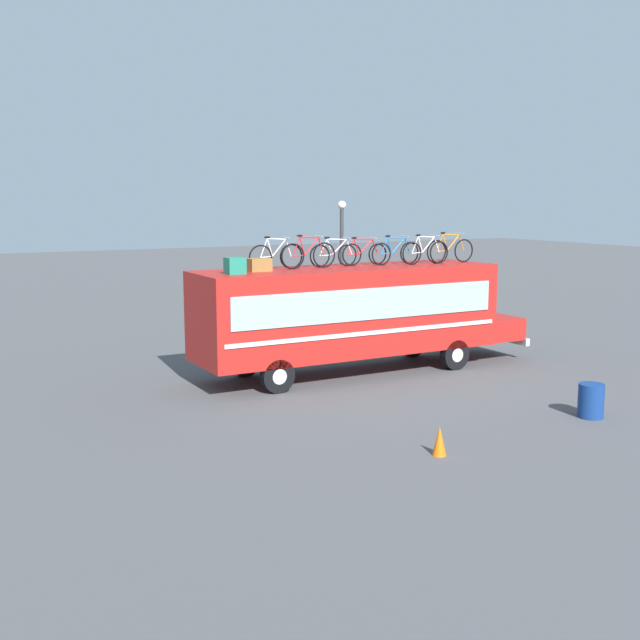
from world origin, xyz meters
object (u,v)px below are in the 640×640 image
(rooftop_bicycle_3, at_px, (336,254))
(traffic_cone, at_px, (439,441))
(rooftop_bicycle_1, at_px, (276,256))
(luggage_bag_2, at_px, (259,265))
(rooftop_bicycle_2, at_px, (308,254))
(rooftop_bicycle_4, at_px, (362,253))
(street_lamp, at_px, (342,259))
(luggage_bag_1, at_px, (235,266))
(rooftop_bicycle_5, at_px, (395,252))
(rooftop_bicycle_6, at_px, (425,252))
(trash_bin, at_px, (591,401))
(bus, at_px, (354,311))
(rooftop_bicycle_7, at_px, (450,250))

(rooftop_bicycle_3, xyz_separation_m, traffic_cone, (-2.03, -7.75, -3.25))
(rooftop_bicycle_1, distance_m, rooftop_bicycle_3, 1.99)
(luggage_bag_2, xyz_separation_m, rooftop_bicycle_2, (1.63, 0.13, 0.22))
(rooftop_bicycle_4, distance_m, street_lamp, 4.87)
(luggage_bag_1, bearing_deg, rooftop_bicycle_5, 4.40)
(luggage_bag_1, xyz_separation_m, rooftop_bicycle_2, (2.52, 0.57, 0.18))
(rooftop_bicycle_1, bearing_deg, luggage_bag_2, -161.00)
(rooftop_bicycle_1, bearing_deg, street_lamp, 43.17)
(rooftop_bicycle_3, bearing_deg, rooftop_bicycle_1, -178.55)
(rooftop_bicycle_1, relative_size, street_lamp, 0.33)
(luggage_bag_2, relative_size, rooftop_bicycle_3, 0.35)
(rooftop_bicycle_2, relative_size, street_lamp, 0.35)
(rooftop_bicycle_1, bearing_deg, rooftop_bicycle_6, -6.41)
(rooftop_bicycle_1, height_order, street_lamp, street_lamp)
(rooftop_bicycle_2, bearing_deg, rooftop_bicycle_5, -2.89)
(trash_bin, bearing_deg, luggage_bag_2, 128.05)
(rooftop_bicycle_4, bearing_deg, rooftop_bicycle_3, -179.99)
(bus, xyz_separation_m, rooftop_bicycle_5, (1.53, 0.10, 1.69))
(rooftop_bicycle_1, xyz_separation_m, rooftop_bicycle_2, (0.99, -0.09, 0.01))
(traffic_cone, bearing_deg, trash_bin, 5.77)
(bus, distance_m, traffic_cone, 7.91)
(bus, height_order, rooftop_bicycle_6, rooftop_bicycle_6)
(trash_bin, bearing_deg, luggage_bag_1, 134.16)
(luggage_bag_1, relative_size, rooftop_bicycle_6, 0.28)
(rooftop_bicycle_6, distance_m, street_lamp, 5.08)
(rooftop_bicycle_2, distance_m, street_lamp, 6.00)
(rooftop_bicycle_3, relative_size, rooftop_bicycle_4, 1.03)
(street_lamp, bearing_deg, bus, -116.54)
(traffic_cone, relative_size, street_lamp, 0.12)
(rooftop_bicycle_1, distance_m, rooftop_bicycle_5, 3.92)
(bus, height_order, rooftop_bicycle_5, rooftop_bicycle_5)
(luggage_bag_1, bearing_deg, rooftop_bicycle_4, 9.09)
(luggage_bag_2, distance_m, rooftop_bicycle_7, 6.44)
(luggage_bag_2, bearing_deg, rooftop_bicycle_4, 4.34)
(luggage_bag_1, relative_size, rooftop_bicycle_5, 0.28)
(rooftop_bicycle_2, relative_size, trash_bin, 2.16)
(bus, xyz_separation_m, rooftop_bicycle_4, (0.53, 0.39, 1.68))
(rooftop_bicycle_3, bearing_deg, bus, -44.38)
(rooftop_bicycle_5, relative_size, street_lamp, 0.34)
(luggage_bag_1, relative_size, rooftop_bicycle_1, 0.29)
(rooftop_bicycle_2, height_order, trash_bin, rooftop_bicycle_2)
(rooftop_bicycle_4, height_order, street_lamp, street_lamp)
(rooftop_bicycle_1, bearing_deg, traffic_cone, -90.31)
(rooftop_bicycle_3, distance_m, rooftop_bicycle_6, 2.89)
(bus, relative_size, luggage_bag_2, 17.48)
(rooftop_bicycle_5, bearing_deg, bus, -176.38)
(rooftop_bicycle_5, relative_size, rooftop_bicycle_6, 1.00)
(bus, relative_size, traffic_cone, 17.79)
(rooftop_bicycle_4, bearing_deg, street_lamp, 67.01)
(luggage_bag_1, xyz_separation_m, rooftop_bicycle_6, (6.34, 0.12, 0.16))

